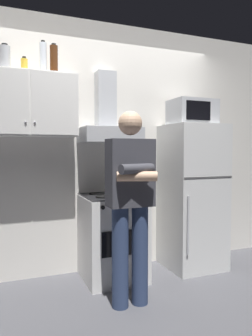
{
  "coord_description": "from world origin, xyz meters",
  "views": [
    {
      "loc": [
        -1.1,
        -2.81,
        1.31
      ],
      "look_at": [
        0.0,
        0.0,
        1.15
      ],
      "focal_mm": 34.18,
      "sensor_mm": 36.0,
      "label": 1
    }
  ],
  "objects_px": {
    "bottle_spice_jar": "(24,65)",
    "person_standing": "(130,200)",
    "upper_cabinet": "(28,105)",
    "bottle_vodka_clear": "(43,58)",
    "stove_oven": "(113,237)",
    "cooking_pot": "(129,190)",
    "microwave": "(192,113)",
    "range_hood": "(108,123)",
    "bottle_rum_dark": "(54,60)",
    "refrigerator": "(192,196)",
    "bottle_canister_steel": "(5,58)"
  },
  "relations": [
    {
      "from": "upper_cabinet",
      "to": "bottle_vodka_clear",
      "type": "xyz_separation_m",
      "value": [
        0.14,
        -0.0,
        0.45
      ]
    },
    {
      "from": "upper_cabinet",
      "to": "cooking_pot",
      "type": "distance_m",
      "value": 1.27
    },
    {
      "from": "person_standing",
      "to": "bottle_spice_jar",
      "type": "bearing_deg",
      "value": 137.49
    },
    {
      "from": "upper_cabinet",
      "to": "bottle_vodka_clear",
      "type": "relative_size",
      "value": 2.88
    },
    {
      "from": "upper_cabinet",
      "to": "bottle_rum_dark",
      "type": "height_order",
      "value": "bottle_rum_dark"
    },
    {
      "from": "range_hood",
      "to": "bottle_spice_jar",
      "type": "distance_m",
      "value": 0.98
    },
    {
      "from": "microwave",
      "to": "stove_oven",
      "type": "bearing_deg",
      "value": -178.85
    },
    {
      "from": "stove_oven",
      "to": "cooking_pot",
      "type": "bearing_deg",
      "value": -42.49
    },
    {
      "from": "refrigerator",
      "to": "bottle_canister_steel",
      "type": "height_order",
      "value": "bottle_canister_steel"
    },
    {
      "from": "microwave",
      "to": "range_hood",
      "type": "bearing_deg",
      "value": 173.54
    },
    {
      "from": "refrigerator",
      "to": "bottle_canister_steel",
      "type": "bearing_deg",
      "value": 176.72
    },
    {
      "from": "cooking_pot",
      "to": "bottle_canister_steel",
      "type": "height_order",
      "value": "bottle_canister_steel"
    },
    {
      "from": "cooking_pot",
      "to": "bottle_vodka_clear",
      "type": "distance_m",
      "value": 1.51
    },
    {
      "from": "microwave",
      "to": "bottle_rum_dark",
      "type": "xyz_separation_m",
      "value": [
        -1.5,
        0.12,
        0.45
      ]
    },
    {
      "from": "bottle_spice_jar",
      "to": "refrigerator",
      "type": "bearing_deg",
      "value": -3.51
    },
    {
      "from": "refrigerator",
      "to": "person_standing",
      "type": "xyz_separation_m",
      "value": [
        -1.0,
        -0.61,
        0.1
      ]
    },
    {
      "from": "upper_cabinet",
      "to": "stove_oven",
      "type": "height_order",
      "value": "upper_cabinet"
    },
    {
      "from": "bottle_spice_jar",
      "to": "person_standing",
      "type": "bearing_deg",
      "value": -42.51
    },
    {
      "from": "bottle_vodka_clear",
      "to": "bottle_canister_steel",
      "type": "relative_size",
      "value": 1.31
    },
    {
      "from": "upper_cabinet",
      "to": "person_standing",
      "type": "relative_size",
      "value": 0.55
    },
    {
      "from": "stove_oven",
      "to": "bottle_vodka_clear",
      "type": "height_order",
      "value": "bottle_vodka_clear"
    },
    {
      "from": "range_hood",
      "to": "microwave",
      "type": "distance_m",
      "value": 0.97
    },
    {
      "from": "stove_oven",
      "to": "bottle_spice_jar",
      "type": "height_order",
      "value": "bottle_spice_jar"
    },
    {
      "from": "refrigerator",
      "to": "person_standing",
      "type": "distance_m",
      "value": 1.17
    },
    {
      "from": "stove_oven",
      "to": "bottle_canister_steel",
      "type": "bearing_deg",
      "value": 173.57
    },
    {
      "from": "upper_cabinet",
      "to": "microwave",
      "type": "height_order",
      "value": "upper_cabinet"
    },
    {
      "from": "stove_oven",
      "to": "bottle_canister_steel",
      "type": "height_order",
      "value": "bottle_canister_steel"
    },
    {
      "from": "stove_oven",
      "to": "cooking_pot",
      "type": "relative_size",
      "value": 3.16
    },
    {
      "from": "upper_cabinet",
      "to": "person_standing",
      "type": "bearing_deg",
      "value": -44.26
    },
    {
      "from": "cooking_pot",
      "to": "bottle_spice_jar",
      "type": "relative_size",
      "value": 1.98
    },
    {
      "from": "cooking_pot",
      "to": "refrigerator",
      "type": "bearing_deg",
      "value": 8.32
    },
    {
      "from": "upper_cabinet",
      "to": "cooking_pot",
      "type": "relative_size",
      "value": 3.25
    },
    {
      "from": "stove_oven",
      "to": "cooking_pot",
      "type": "xyz_separation_m",
      "value": [
        0.13,
        -0.12,
        0.49
      ]
    },
    {
      "from": "microwave",
      "to": "person_standing",
      "type": "distance_m",
      "value": 1.45
    },
    {
      "from": "stove_oven",
      "to": "microwave",
      "type": "xyz_separation_m",
      "value": [
        0.95,
        0.02,
        1.31
      ]
    },
    {
      "from": "upper_cabinet",
      "to": "bottle_vodka_clear",
      "type": "distance_m",
      "value": 0.47
    },
    {
      "from": "bottle_canister_steel",
      "to": "bottle_spice_jar",
      "type": "xyz_separation_m",
      "value": [
        0.17,
        -0.0,
        -0.05
      ]
    },
    {
      "from": "bottle_vodka_clear",
      "to": "refrigerator",
      "type": "bearing_deg",
      "value": -4.3
    },
    {
      "from": "upper_cabinet",
      "to": "refrigerator",
      "type": "height_order",
      "value": "upper_cabinet"
    },
    {
      "from": "range_hood",
      "to": "upper_cabinet",
      "type": "bearing_deg",
      "value": -179.91
    },
    {
      "from": "upper_cabinet",
      "to": "refrigerator",
      "type": "relative_size",
      "value": 0.56
    },
    {
      "from": "bottle_spice_jar",
      "to": "range_hood",
      "type": "bearing_deg",
      "value": 1.14
    },
    {
      "from": "microwave",
      "to": "bottle_spice_jar",
      "type": "height_order",
      "value": "bottle_spice_jar"
    },
    {
      "from": "bottle_spice_jar",
      "to": "bottle_canister_steel",
      "type": "bearing_deg",
      "value": 179.18
    },
    {
      "from": "upper_cabinet",
      "to": "bottle_canister_steel",
      "type": "height_order",
      "value": "bottle_canister_steel"
    },
    {
      "from": "range_hood",
      "to": "cooking_pot",
      "type": "xyz_separation_m",
      "value": [
        0.13,
        -0.25,
        -0.67
      ]
    },
    {
      "from": "stove_oven",
      "to": "person_standing",
      "type": "distance_m",
      "value": 0.77
    },
    {
      "from": "refrigerator",
      "to": "microwave",
      "type": "bearing_deg",
      "value": 90.9
    },
    {
      "from": "upper_cabinet",
      "to": "bottle_canister_steel",
      "type": "relative_size",
      "value": 3.78
    },
    {
      "from": "bottle_canister_steel",
      "to": "upper_cabinet",
      "type": "bearing_deg",
      "value": 3.71
    }
  ]
}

